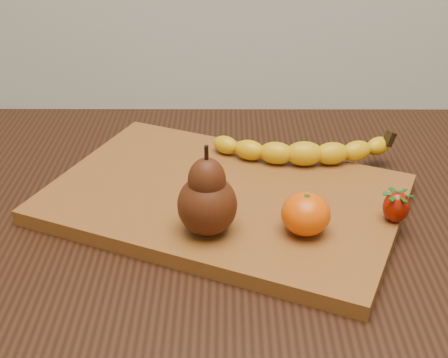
# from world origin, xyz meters

# --- Properties ---
(table) EXTENTS (1.00, 0.70, 0.76)m
(table) POSITION_xyz_m (0.00, 0.00, 0.66)
(table) COLOR black
(table) RESTS_ON ground
(cutting_board) EXTENTS (0.53, 0.45, 0.02)m
(cutting_board) POSITION_xyz_m (-0.09, 0.02, 0.77)
(cutting_board) COLOR brown
(cutting_board) RESTS_ON table
(banana) EXTENTS (0.22, 0.06, 0.03)m
(banana) POSITION_xyz_m (0.02, 0.10, 0.80)
(banana) COLOR #E2AE0A
(banana) RESTS_ON cutting_board
(pear) EXTENTS (0.09, 0.09, 0.11)m
(pear) POSITION_xyz_m (-0.11, -0.07, 0.84)
(pear) COLOR #461D0B
(pear) RESTS_ON cutting_board
(mandarin) EXTENTS (0.06, 0.06, 0.05)m
(mandarin) POSITION_xyz_m (0.00, -0.07, 0.80)
(mandarin) COLOR #E84F02
(mandarin) RESTS_ON cutting_board
(strawberry) EXTENTS (0.04, 0.04, 0.04)m
(strawberry) POSITION_xyz_m (0.11, -0.04, 0.80)
(strawberry) COLOR #8A1203
(strawberry) RESTS_ON cutting_board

